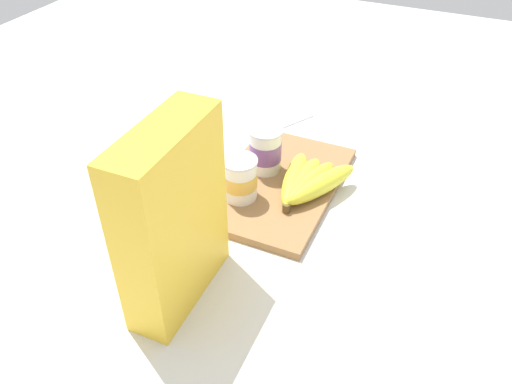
{
  "coord_description": "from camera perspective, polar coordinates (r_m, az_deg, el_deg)",
  "views": [
    {
      "loc": [
        -0.76,
        -0.29,
        0.62
      ],
      "look_at": [
        -0.11,
        0.0,
        0.07
      ],
      "focal_mm": 35.97,
      "sensor_mm": 36.0,
      "label": 1
    }
  ],
  "objects": [
    {
      "name": "cutting_board",
      "position": [
        1.02,
        2.5,
        0.84
      ],
      "size": [
        0.35,
        0.22,
        0.02
      ],
      "primitive_type": "cube",
      "color": "olive",
      "rests_on": "ground_plane"
    },
    {
      "name": "yogurt_cup_front",
      "position": [
        0.95,
        -1.8,
        1.5
      ],
      "size": [
        0.07,
        0.07,
        0.08
      ],
      "color": "white",
      "rests_on": "cutting_board"
    },
    {
      "name": "spoon",
      "position": [
        1.21,
        3.16,
        7.41
      ],
      "size": [
        0.12,
        0.08,
        0.01
      ],
      "color": "silver",
      "rests_on": "ground_plane"
    },
    {
      "name": "banana_bunch",
      "position": [
        0.98,
        5.74,
        1.13
      ],
      "size": [
        0.18,
        0.14,
        0.04
      ],
      "color": "yellow",
      "rests_on": "cutting_board"
    },
    {
      "name": "yogurt_cup_back",
      "position": [
        1.02,
        1.05,
        4.71
      ],
      "size": [
        0.07,
        0.07,
        0.09
      ],
      "color": "white",
      "rests_on": "cutting_board"
    },
    {
      "name": "cereal_box",
      "position": [
        0.73,
        -9.25,
        -3.04
      ],
      "size": [
        0.2,
        0.07,
        0.3
      ],
      "primitive_type": "cube",
      "rotation": [
        0.0,
        0.0,
        3.15
      ],
      "color": "yellow",
      "rests_on": "ground_plane"
    },
    {
      "name": "ground_plane",
      "position": [
        1.02,
        2.48,
        0.48
      ],
      "size": [
        2.4,
        2.4,
        0.0
      ],
      "primitive_type": "plane",
      "color": "silver"
    }
  ]
}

